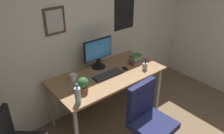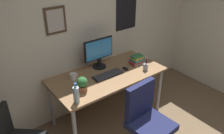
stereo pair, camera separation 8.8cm
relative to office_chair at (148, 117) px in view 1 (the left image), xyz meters
name	(u,v)px [view 1 (the left image)]	position (x,y,z in m)	size (l,w,h in m)	color
wall_back	(80,29)	(-0.08, 1.27, 0.77)	(4.40, 0.10, 2.60)	beige
desk	(107,79)	(0.02, 0.79, 0.15)	(1.59, 0.79, 0.76)	#936D47
office_chair	(148,117)	(0.00, 0.00, 0.00)	(0.56, 0.57, 0.95)	#1E234C
monitor	(98,52)	(0.04, 1.03, 0.47)	(0.46, 0.20, 0.43)	black
keyboard	(108,75)	(-0.01, 0.75, 0.24)	(0.43, 0.15, 0.03)	black
computer_mouse	(125,68)	(0.29, 0.74, 0.25)	(0.06, 0.11, 0.04)	black
water_bottle	(78,95)	(-0.64, 0.49, 0.34)	(0.07, 0.07, 0.25)	silver
coffee_mug_near	(73,77)	(-0.42, 0.96, 0.27)	(0.12, 0.08, 0.09)	white
potted_plant	(83,84)	(-0.47, 0.64, 0.34)	(0.13, 0.13, 0.20)	brown
pen_cup	(145,66)	(0.51, 0.56, 0.28)	(0.07, 0.07, 0.20)	#9EA0A5
book_stack_left	(136,59)	(0.56, 0.78, 0.29)	(0.22, 0.17, 0.13)	gray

